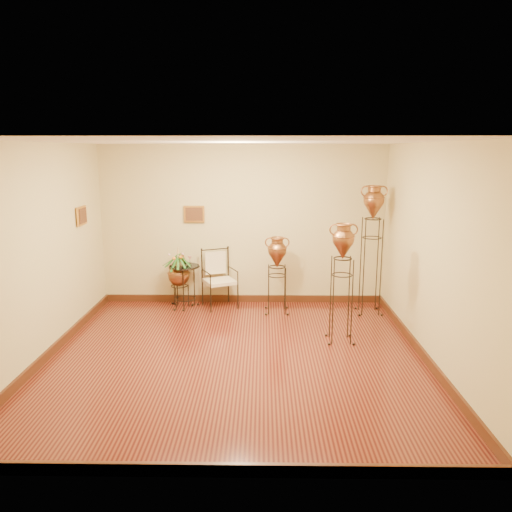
{
  "coord_description": "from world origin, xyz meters",
  "views": [
    {
      "loc": [
        0.36,
        -6.21,
        2.7
      ],
      "look_at": [
        0.25,
        1.3,
        1.1
      ],
      "focal_mm": 35.0,
      "sensor_mm": 36.0,
      "label": 1
    }
  ],
  "objects_px": {
    "amphora_mid": "(342,282)",
    "armchair": "(220,279)",
    "amphora_tall": "(371,249)",
    "planter_urn": "(179,272)",
    "side_table": "(185,285)"
  },
  "relations": [
    {
      "from": "amphora_mid",
      "to": "armchair",
      "type": "relative_size",
      "value": 1.71
    },
    {
      "from": "amphora_tall",
      "to": "armchair",
      "type": "relative_size",
      "value": 2.14
    },
    {
      "from": "amphora_tall",
      "to": "amphora_mid",
      "type": "bearing_deg",
      "value": -117.86
    },
    {
      "from": "amphora_tall",
      "to": "planter_urn",
      "type": "height_order",
      "value": "amphora_tall"
    },
    {
      "from": "amphora_tall",
      "to": "amphora_mid",
      "type": "xyz_separation_m",
      "value": [
        -0.68,
        -1.29,
        -0.23
      ]
    },
    {
      "from": "planter_urn",
      "to": "side_table",
      "type": "distance_m",
      "value": 0.25
    },
    {
      "from": "amphora_tall",
      "to": "side_table",
      "type": "xyz_separation_m",
      "value": [
        -3.15,
        0.26,
        -0.72
      ]
    },
    {
      "from": "amphora_tall",
      "to": "side_table",
      "type": "height_order",
      "value": "amphora_tall"
    },
    {
      "from": "amphora_mid",
      "to": "armchair",
      "type": "distance_m",
      "value": 2.45
    },
    {
      "from": "amphora_mid",
      "to": "side_table",
      "type": "bearing_deg",
      "value": 147.92
    },
    {
      "from": "armchair",
      "to": "amphora_tall",
      "type": "bearing_deg",
      "value": -30.71
    },
    {
      "from": "amphora_tall",
      "to": "armchair",
      "type": "bearing_deg",
      "value": 174.12
    },
    {
      "from": "planter_urn",
      "to": "armchair",
      "type": "height_order",
      "value": "planter_urn"
    },
    {
      "from": "amphora_mid",
      "to": "planter_urn",
      "type": "xyz_separation_m",
      "value": [
        -2.57,
        1.55,
        -0.25
      ]
    },
    {
      "from": "armchair",
      "to": "planter_urn",
      "type": "bearing_deg",
      "value": 155.16
    }
  ]
}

